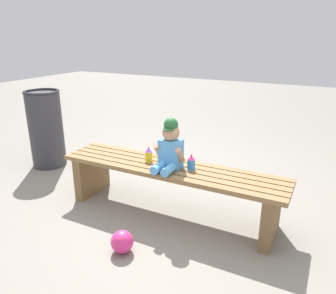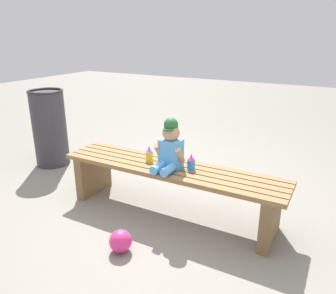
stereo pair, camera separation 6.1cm
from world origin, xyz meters
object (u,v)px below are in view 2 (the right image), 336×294
at_px(sippy_cup_left, 149,154).
at_px(trash_bin, 50,128).
at_px(park_bench, 170,181).
at_px(child_figure, 170,147).
at_px(sippy_cup_right, 191,163).
at_px(toy_ball, 121,241).

height_order(sippy_cup_left, trash_bin, trash_bin).
bearing_deg(park_bench, child_figure, -68.01).
distance_m(child_figure, sippy_cup_left, 0.26).
bearing_deg(sippy_cup_right, trash_bin, 170.80).
xyz_separation_m(child_figure, toy_ball, (-0.07, -0.58, -0.52)).
height_order(park_bench, sippy_cup_left, sippy_cup_left).
relative_size(sippy_cup_right, toy_ball, 0.79).
xyz_separation_m(child_figure, sippy_cup_left, (-0.22, 0.05, -0.12)).
bearing_deg(sippy_cup_left, trash_bin, 168.51).
bearing_deg(child_figure, sippy_cup_right, 17.11).
height_order(park_bench, child_figure, child_figure).
bearing_deg(sippy_cup_left, toy_ball, -76.65).
xyz_separation_m(sippy_cup_left, sippy_cup_right, (0.38, 0.00, 0.00)).
bearing_deg(toy_ball, park_bench, 84.68).
bearing_deg(park_bench, sippy_cup_left, 175.09).
relative_size(park_bench, toy_ball, 11.85).
distance_m(child_figure, trash_bin, 1.76).
bearing_deg(toy_ball, child_figure, 83.14).
xyz_separation_m(toy_ball, trash_bin, (-1.64, 0.94, 0.35)).
height_order(child_figure, sippy_cup_left, child_figure).
bearing_deg(trash_bin, sippy_cup_left, -11.49).
height_order(child_figure, trash_bin, trash_bin).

